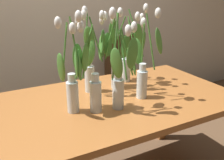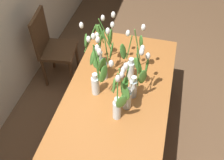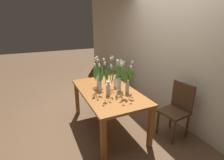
% 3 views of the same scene
% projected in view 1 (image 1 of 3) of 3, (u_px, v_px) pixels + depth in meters
% --- Properties ---
extents(dining_table, '(1.60, 0.90, 0.74)m').
position_uv_depth(dining_table, '(114.00, 111.00, 1.64)').
color(dining_table, '#A3602D').
rests_on(dining_table, ground).
extents(tulip_vase_0, '(0.20, 0.13, 0.57)m').
position_uv_depth(tulip_vase_0, '(73.00, 83.00, 1.36)').
color(tulip_vase_0, silver).
rests_on(tulip_vase_0, dining_table).
extents(tulip_vase_1, '(0.16, 0.21, 0.57)m').
position_uv_depth(tulip_vase_1, '(144.00, 70.00, 1.57)').
color(tulip_vase_1, silver).
rests_on(tulip_vase_1, dining_table).
extents(tulip_vase_2, '(0.26, 0.28, 0.58)m').
position_uv_depth(tulip_vase_2, '(129.00, 51.00, 1.83)').
color(tulip_vase_2, silver).
rests_on(tulip_vase_2, dining_table).
extents(tulip_vase_3, '(0.20, 0.21, 0.56)m').
position_uv_depth(tulip_vase_3, '(113.00, 57.00, 1.72)').
color(tulip_vase_3, silver).
rests_on(tulip_vase_3, dining_table).
extents(tulip_vase_4, '(0.16, 0.19, 0.53)m').
position_uv_depth(tulip_vase_4, '(88.00, 78.00, 1.37)').
color(tulip_vase_4, silver).
rests_on(tulip_vase_4, dining_table).
extents(tulip_vase_5, '(0.21, 0.15, 0.58)m').
position_uv_depth(tulip_vase_5, '(122.00, 76.00, 1.39)').
color(tulip_vase_5, silver).
rests_on(tulip_vase_5, dining_table).
extents(tulip_vase_6, '(0.20, 0.18, 0.57)m').
position_uv_depth(tulip_vase_6, '(91.00, 62.00, 1.64)').
color(tulip_vase_6, silver).
rests_on(tulip_vase_6, dining_table).
extents(dining_chair, '(0.45, 0.45, 0.93)m').
position_uv_depth(dining_chair, '(125.00, 73.00, 2.78)').
color(dining_chair, '#4C331E').
rests_on(dining_chair, ground).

